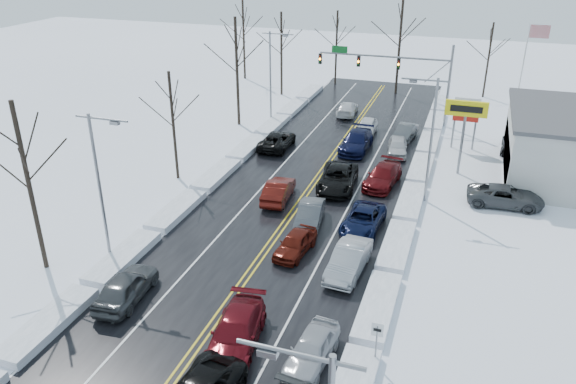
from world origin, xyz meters
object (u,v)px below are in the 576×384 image
(traffic_signal_mast, at_px, (398,68))
(tires_plus_sign, at_px, (466,114))
(oncoming_car_0, at_px, (278,200))
(flagpole, at_px, (525,67))

(traffic_signal_mast, bearing_deg, tires_plus_sign, -59.54)
(traffic_signal_mast, xyz_separation_m, tires_plus_sign, (7.05, -12.00, -0.49))
(oncoming_car_0, bearing_deg, flagpole, -131.06)
(traffic_signal_mast, bearing_deg, oncoming_car_0, -103.43)
(tires_plus_sign, relative_size, flagpole, 0.60)
(flagpole, bearing_deg, traffic_signal_mast, -170.27)
(traffic_signal_mast, distance_m, oncoming_car_0, 22.48)
(traffic_signal_mast, bearing_deg, flagpole, 9.73)
(traffic_signal_mast, height_order, tires_plus_sign, traffic_signal_mast)
(tires_plus_sign, xyz_separation_m, flagpole, (4.67, 14.01, 0.93))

